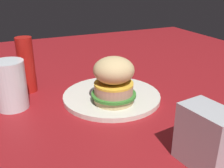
# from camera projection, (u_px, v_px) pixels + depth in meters

# --- Properties ---
(ground_plane) EXTENTS (1.60, 1.60, 0.00)m
(ground_plane) POSITION_uv_depth(u_px,v_px,m) (107.00, 99.00, 0.69)
(ground_plane) COLOR maroon
(plate) EXTENTS (0.26, 0.26, 0.01)m
(plate) POSITION_uv_depth(u_px,v_px,m) (112.00, 97.00, 0.69)
(plate) COLOR silver
(plate) RESTS_ON ground_plane
(sandwich) EXTENTS (0.11, 0.11, 0.11)m
(sandwich) POSITION_uv_depth(u_px,v_px,m) (113.00, 80.00, 0.63)
(sandwich) COLOR tan
(sandwich) RESTS_ON plate
(fries_pile) EXTENTS (0.09, 0.10, 0.01)m
(fries_pile) POSITION_uv_depth(u_px,v_px,m) (114.00, 85.00, 0.74)
(fries_pile) COLOR gold
(fries_pile) RESTS_ON plate
(napkin) EXTENTS (0.12, 0.12, 0.00)m
(napkin) POSITION_uv_depth(u_px,v_px,m) (216.00, 121.00, 0.59)
(napkin) COLOR white
(napkin) RESTS_ON ground_plane
(fork) EXTENTS (0.13, 0.13, 0.00)m
(fork) POSITION_uv_depth(u_px,v_px,m) (216.00, 120.00, 0.59)
(fork) COLOR silver
(fork) RESTS_ON napkin
(drink_glass) EXTENTS (0.08, 0.08, 0.12)m
(drink_glass) POSITION_uv_depth(u_px,v_px,m) (11.00, 87.00, 0.63)
(drink_glass) COLOR silver
(drink_glass) RESTS_ON ground_plane
(napkin_dispenser) EXTENTS (0.10, 0.07, 0.11)m
(napkin_dispenser) POSITION_uv_depth(u_px,v_px,m) (206.00, 137.00, 0.44)
(napkin_dispenser) COLOR #B7BABF
(napkin_dispenser) RESTS_ON ground_plane
(ketchup_bottle) EXTENTS (0.04, 0.04, 0.15)m
(ketchup_bottle) POSITION_uv_depth(u_px,v_px,m) (26.00, 65.00, 0.71)
(ketchup_bottle) COLOR #B21914
(ketchup_bottle) RESTS_ON ground_plane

